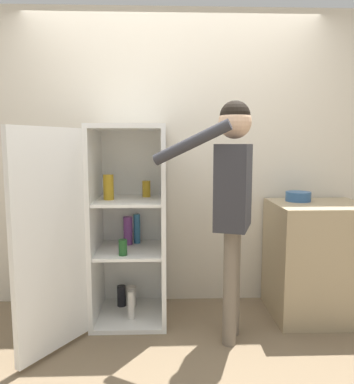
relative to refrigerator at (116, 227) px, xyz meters
name	(u,v)px	position (x,y,z in m)	size (l,w,h in m)	color
ground_plane	(177,357)	(0.46, -0.55, -0.77)	(12.00, 12.00, 0.00)	#7A664C
wall_back	(173,159)	(0.46, 0.43, 0.51)	(7.00, 0.06, 2.55)	beige
refrigerator	(116,227)	(0.00, 0.00, 0.00)	(0.94, 1.11, 1.55)	white
person	(232,187)	(0.85, -0.32, 0.34)	(0.73, 0.48, 1.70)	#726656
counter	(317,260)	(1.63, 0.05, -0.30)	(0.74, 0.64, 0.94)	tan
bowl	(298,197)	(1.50, 0.17, 0.21)	(0.21, 0.21, 0.08)	#335B8E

